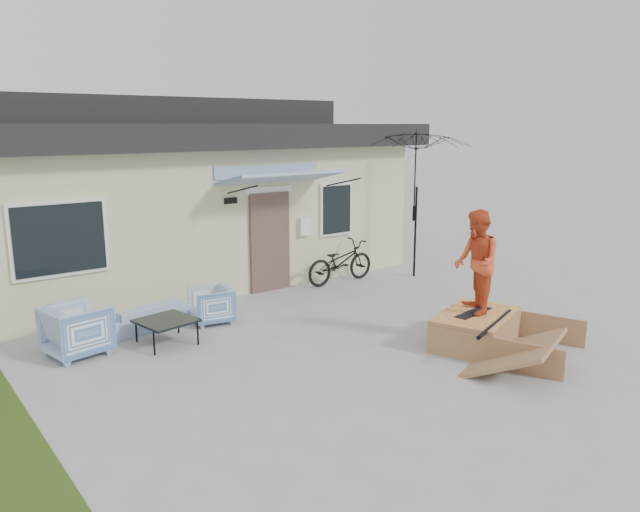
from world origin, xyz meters
TOP-DOWN VIEW (x-y plane):
  - ground at (0.00, 0.00)m, footprint 90.00×90.00m
  - house at (0.00, 7.99)m, footprint 10.80×8.49m
  - loveseat at (-2.13, 3.68)m, footprint 1.63×0.78m
  - armchair_left at (-3.41, 3.10)m, footprint 0.94×0.98m
  - armchair_right at (-1.03, 3.26)m, footprint 0.77×0.81m
  - coffee_table at (-2.12, 2.74)m, footprint 0.95×0.95m
  - bicycle at (2.60, 4.06)m, footprint 1.82×0.67m
  - patio_umbrella at (4.36, 3.46)m, footprint 2.44×2.27m
  - skate_ramp at (1.84, -0.33)m, footprint 2.13×2.44m
  - skateboard at (1.82, -0.29)m, footprint 0.86×0.33m
  - skater at (1.82, -0.29)m, footprint 0.97×1.02m

SIDE VIEW (x-z plane):
  - ground at x=0.00m, z-range 0.00..0.00m
  - coffee_table at x=-2.12m, z-range 0.00..0.41m
  - skate_ramp at x=1.84m, z-range 0.00..0.51m
  - loveseat at x=-2.13m, z-range 0.00..0.61m
  - armchair_right at x=-1.03m, z-range 0.00..0.72m
  - armchair_left at x=-3.41m, z-range 0.00..0.88m
  - skateboard at x=1.82m, z-range 0.51..0.56m
  - bicycle at x=2.60m, z-range 0.00..1.16m
  - skater at x=1.82m, z-range 0.56..2.22m
  - patio_umbrella at x=4.36m, z-range 0.65..2.85m
  - house at x=0.00m, z-range -0.11..3.99m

